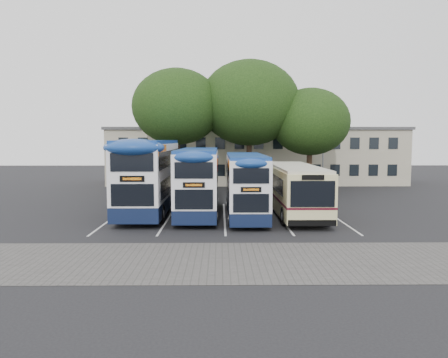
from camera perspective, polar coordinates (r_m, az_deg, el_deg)
ground at (r=23.18m, az=9.57°, el=-7.10°), size 120.00×120.00×0.00m
paving_strip at (r=18.09m, az=6.06°, el=-10.56°), size 40.00×6.00×0.01m
bay_lines at (r=27.73m, az=0.06°, el=-4.99°), size 14.12×11.00×0.01m
depot_building at (r=49.48m, az=4.13°, el=3.16°), size 32.40×8.40×6.20m
lamp_post at (r=43.44m, az=12.86°, el=5.31°), size 0.25×1.05×9.06m
tree_left at (r=40.19m, az=-6.17°, el=9.35°), size 8.08×8.08×11.29m
tree_mid at (r=40.81m, az=3.33°, el=9.87°), size 9.23×9.23×12.17m
tree_right at (r=40.77m, az=11.17°, el=7.33°), size 7.18×7.18×9.56m
bus_dd_left at (r=29.59m, az=-9.69°, el=0.79°), size 2.82×11.62×4.85m
bus_dd_mid at (r=28.46m, az=-3.34°, el=0.06°), size 2.50×10.30×4.29m
bus_dd_right at (r=27.60m, az=2.84°, el=-0.48°), size 2.30×9.51×3.96m
bus_single at (r=28.85m, az=9.23°, el=-1.01°), size 2.75×10.78×3.22m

